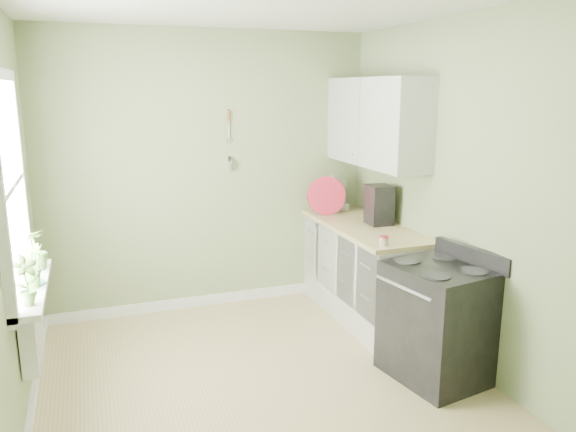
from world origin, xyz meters
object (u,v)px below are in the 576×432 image
object	(u,v)px
stand_mixer	(334,194)
coffee_maker	(379,206)
stove	(437,321)
kettle	(321,204)

from	to	relation	value
stand_mixer	coffee_maker	bearing A→B (deg)	-81.95
stove	coffee_maker	world-z (taller)	coffee_maker
stove	stand_mixer	world-z (taller)	stand_mixer
stove	coffee_maker	xyz separation A→B (m)	(0.14, 1.20, 0.64)
stand_mixer	kettle	world-z (taller)	stand_mixer
stove	coffee_maker	bearing A→B (deg)	83.38
kettle	stove	bearing A→B (deg)	-84.33
stand_mixer	kettle	distance (m)	0.26
stove	coffee_maker	distance (m)	1.37
kettle	coffee_maker	bearing A→B (deg)	-62.89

